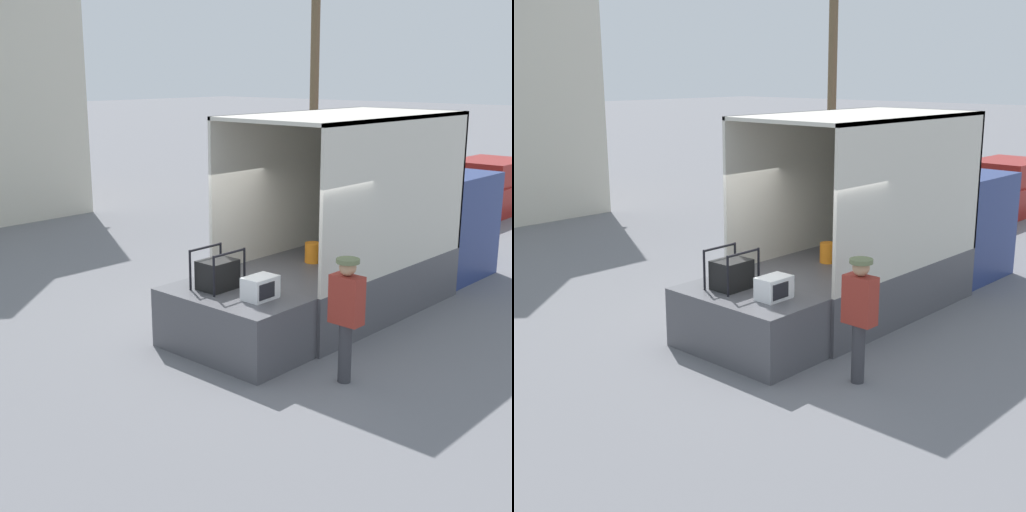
# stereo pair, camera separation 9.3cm
# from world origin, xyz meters

# --- Properties ---
(ground_plane) EXTENTS (160.00, 160.00, 0.00)m
(ground_plane) POSITION_xyz_m (0.00, 0.00, 0.00)
(ground_plane) COLOR slate
(box_truck) EXTENTS (6.22, 2.28, 3.41)m
(box_truck) POSITION_xyz_m (3.53, -0.00, 0.95)
(box_truck) COLOR navy
(box_truck) RESTS_ON ground
(tailgate_deck) EXTENTS (1.30, 2.17, 0.92)m
(tailgate_deck) POSITION_xyz_m (-0.65, 0.00, 0.46)
(tailgate_deck) COLOR #4C4C51
(tailgate_deck) RESTS_ON ground
(microwave) EXTENTS (0.50, 0.35, 0.33)m
(microwave) POSITION_xyz_m (-0.56, -0.47, 1.09)
(microwave) COLOR white
(microwave) RESTS_ON tailgate_deck
(portable_generator) EXTENTS (0.68, 0.54, 0.62)m
(portable_generator) POSITION_xyz_m (-0.60, 0.34, 1.15)
(portable_generator) COLOR black
(portable_generator) RESTS_ON tailgate_deck
(worker_person) EXTENTS (0.31, 0.44, 1.73)m
(worker_person) POSITION_xyz_m (-0.39, -1.86, 1.07)
(worker_person) COLOR #38383D
(worker_person) RESTS_ON ground
(pickup_truck_red) EXTENTS (5.36, 1.94, 1.54)m
(pickup_truck_red) POSITION_xyz_m (12.03, 2.12, 0.63)
(pickup_truck_red) COLOR maroon
(pickup_truck_red) RESTS_ON ground
(utility_pole) EXTENTS (1.80, 0.28, 8.66)m
(utility_pole) POSITION_xyz_m (10.27, 7.02, 4.49)
(utility_pole) COLOR brown
(utility_pole) RESTS_ON ground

